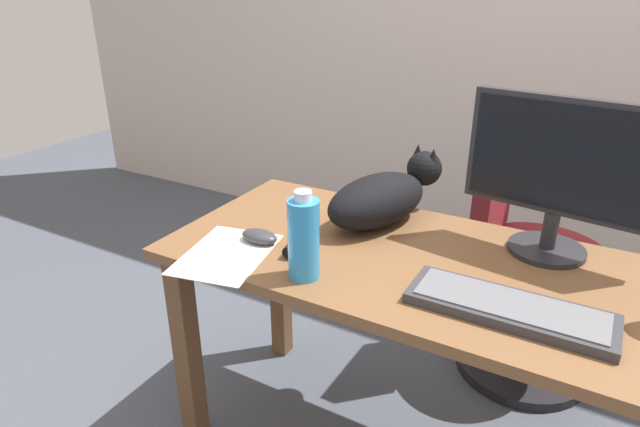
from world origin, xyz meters
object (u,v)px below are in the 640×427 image
object	(u,v)px
office_chair	(521,275)
cat	(382,196)
spray_bottle	(304,238)
keyboard	(509,308)
monitor	(561,172)
computer_mouse	(259,236)

from	to	relation	value
office_chair	cat	bearing A→B (deg)	-129.45
office_chair	spray_bottle	distance (m)	1.02
keyboard	spray_bottle	bearing A→B (deg)	-170.01
monitor	computer_mouse	size ratio (longest dim) A/B	4.35
computer_mouse	keyboard	bearing A→B (deg)	-1.22
monitor	computer_mouse	distance (m)	0.80
keyboard	computer_mouse	bearing A→B (deg)	178.78
office_chair	spray_bottle	world-z (taller)	spray_bottle
monitor	office_chair	bearing A→B (deg)	102.81
spray_bottle	cat	bearing A→B (deg)	84.77
monitor	keyboard	xyz separation A→B (m)	(-0.03, -0.34, -0.21)
cat	monitor	bearing A→B (deg)	4.25
monitor	spray_bottle	bearing A→B (deg)	-139.50
keyboard	cat	xyz separation A→B (m)	(-0.44, 0.31, 0.07)
office_chair	keyboard	bearing A→B (deg)	-84.89
office_chair	spray_bottle	size ratio (longest dim) A/B	4.06
cat	office_chair	bearing A→B (deg)	50.55
spray_bottle	office_chair	bearing A→B (deg)	64.27
computer_mouse	spray_bottle	xyz separation A→B (m)	(0.20, -0.10, 0.09)
monitor	cat	xyz separation A→B (m)	(-0.46, -0.03, -0.15)
office_chair	cat	world-z (taller)	office_chair
computer_mouse	office_chair	bearing A→B (deg)	50.73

